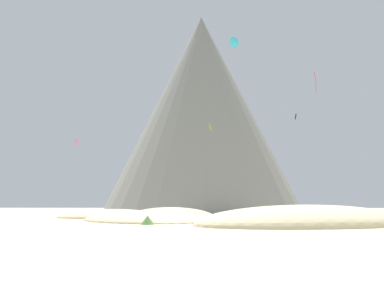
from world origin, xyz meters
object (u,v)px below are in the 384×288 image
object	(u,v)px
bush_near_right	(313,223)
kite_black_mid	(296,117)
kite_cyan_high	(234,42)
kite_pink_mid	(76,141)
kite_red_high	(315,79)
rock_massif	(202,112)
kite_yellow_mid	(211,128)
bush_far_right	(148,220)
kite_lime_low	(151,186)
bush_scatter_east	(283,215)

from	to	relation	value
bush_near_right	kite_black_mid	distance (m)	63.10
kite_cyan_high	kite_pink_mid	xyz separation A→B (m)	(-32.36, -2.66, -21.79)
bush_near_right	kite_red_high	distance (m)	41.94
rock_massif	kite_cyan_high	bearing A→B (deg)	-79.17
kite_pink_mid	bush_near_right	bearing A→B (deg)	5.61
bush_near_right	rock_massif	size ratio (longest dim) A/B	0.02
kite_yellow_mid	kite_cyan_high	world-z (taller)	kite_cyan_high
kite_red_high	rock_massif	bearing A→B (deg)	-100.06
kite_cyan_high	kite_pink_mid	distance (m)	39.10
bush_far_right	kite_lime_low	bearing A→B (deg)	100.30
bush_scatter_east	kite_yellow_mid	bearing A→B (deg)	108.16
kite_yellow_mid	kite_red_high	distance (m)	30.74
kite_yellow_mid	bush_near_right	bearing A→B (deg)	-172.52
bush_scatter_east	kite_cyan_high	world-z (taller)	kite_cyan_high
kite_lime_low	kite_cyan_high	xyz separation A→B (m)	(21.26, -20.52, 29.58)
kite_cyan_high	kite_red_high	world-z (taller)	kite_cyan_high
kite_cyan_high	kite_red_high	size ratio (longest dim) A/B	0.92
bush_near_right	bush_far_right	world-z (taller)	bush_far_right
rock_massif	kite_pink_mid	world-z (taller)	rock_massif
kite_black_mid	kite_yellow_mid	bearing A→B (deg)	173.63
bush_far_right	kite_cyan_high	distance (m)	49.87
bush_near_right	bush_far_right	size ratio (longest dim) A/B	1.28
bush_far_right	kite_black_mid	distance (m)	65.88
bush_scatter_east	kite_cyan_high	bearing A→B (deg)	110.19
kite_black_mid	kite_lime_low	bearing A→B (deg)	167.33
bush_far_right	kite_lime_low	xyz separation A→B (m)	(-9.63, 53.03, 6.40)
bush_scatter_east	kite_yellow_mid	xyz separation A→B (m)	(-11.06, 33.73, 21.43)
kite_lime_low	kite_black_mid	size ratio (longest dim) A/B	3.26
kite_yellow_mid	kite_cyan_high	size ratio (longest dim) A/B	0.59
bush_near_right	kite_red_high	bearing A→B (deg)	71.32
kite_yellow_mid	kite_pink_mid	bearing A→B (deg)	124.78
kite_red_high	kite_black_mid	bearing A→B (deg)	-130.52
kite_pink_mid	rock_massif	bearing A→B (deg)	110.43
kite_cyan_high	kite_lime_low	bearing A→B (deg)	109.87
kite_cyan_high	rock_massif	bearing A→B (deg)	74.68
kite_cyan_high	kite_black_mid	world-z (taller)	kite_cyan_high
bush_near_right	kite_pink_mid	size ratio (longest dim) A/B	1.22
bush_far_right	kite_black_mid	size ratio (longest dim) A/B	0.98
kite_black_mid	kite_pink_mid	bearing A→B (deg)	-168.03
kite_pink_mid	kite_lime_low	bearing A→B (deg)	111.44
kite_cyan_high	kite_red_high	xyz separation A→B (m)	(15.21, -4.07, -10.22)
bush_scatter_east	kite_black_mid	xyz separation A→B (m)	(11.55, 36.69, 24.79)
bush_scatter_east	rock_massif	world-z (taller)	rock_massif
bush_scatter_east	kite_pink_mid	world-z (taller)	kite_pink_mid
bush_far_right	kite_yellow_mid	size ratio (longest dim) A/B	0.65
kite_yellow_mid	bush_scatter_east	bearing A→B (deg)	-164.97
rock_massif	kite_cyan_high	size ratio (longest dim) A/B	22.17
bush_scatter_east	kite_cyan_high	xyz separation A→B (m)	(-5.66, 15.40, 35.99)
kite_lime_low	bush_scatter_east	bearing A→B (deg)	138.55
bush_far_right	kite_black_mid	bearing A→B (deg)	61.80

